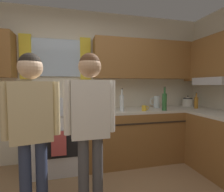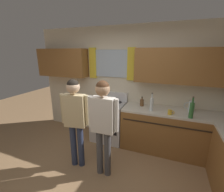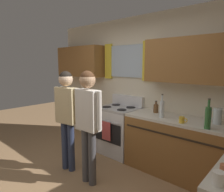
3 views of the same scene
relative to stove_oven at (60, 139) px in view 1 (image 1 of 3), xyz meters
name	(u,v)px [view 1 (image 1 of 3)]	position (x,y,z in m)	size (l,w,h in m)	color
back_wall_unit	(83,76)	(0.39, 0.28, 1.02)	(4.60, 0.42, 2.60)	beige
kitchen_counter_run	(175,138)	(1.81, -0.35, -0.02)	(2.25, 1.89, 0.90)	brown
stove_oven	(60,139)	(0.00, 0.00, 0.00)	(0.74, 0.67, 1.10)	silver
bottle_oil_amber	(196,102)	(2.35, -0.16, 0.54)	(0.06, 0.06, 0.29)	#B27223
bottle_tall_clear	(122,102)	(0.97, -0.13, 0.57)	(0.07, 0.07, 0.37)	silver
bottle_wine_green	(164,101)	(1.67, -0.24, 0.58)	(0.08, 0.08, 0.39)	#2D6633
bottle_squat_brown	(105,105)	(0.74, 0.09, 0.51)	(0.08, 0.08, 0.21)	brown
mug_mustard_yellow	(144,108)	(1.33, -0.21, 0.48)	(0.12, 0.08, 0.09)	gold
stovetop_kettle	(188,101)	(2.41, 0.15, 0.53)	(0.27, 0.20, 0.21)	silver
water_pitcher	(156,102)	(1.70, 0.08, 0.54)	(0.19, 0.11, 0.22)	silver
adult_left	(32,118)	(-0.19, -1.06, 0.55)	(0.50, 0.22, 1.61)	#2D3856
adult_in_plaid	(90,115)	(0.35, -1.08, 0.56)	(0.51, 0.22, 1.63)	#4C4C51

